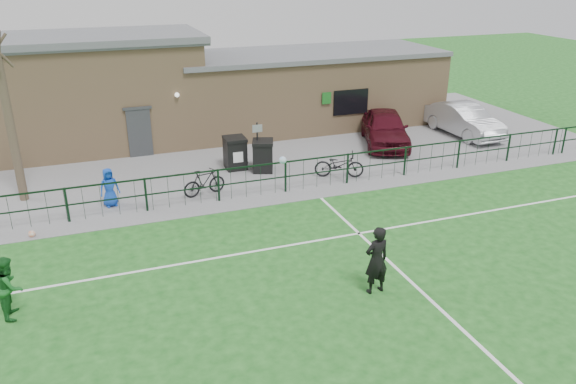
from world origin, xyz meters
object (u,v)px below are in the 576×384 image
object	(u,v)px
wheelie_bin_right	(263,157)
bicycle_e	(339,165)
sign_post	(257,147)
spectator_child	(109,187)
bicycle_d	(204,182)
wheelie_bin_left	(235,154)
ball_ground	(32,234)
car_silver	(464,120)
outfield_player	(10,286)
car_maroon	(385,128)
bare_tree	(9,118)

from	to	relation	value
wheelie_bin_right	bicycle_e	bearing A→B (deg)	-14.62
sign_post	spectator_child	xyz separation A→B (m)	(-5.84, -1.67, -0.32)
spectator_child	bicycle_d	bearing A→B (deg)	-15.88
wheelie_bin_left	ball_ground	xyz separation A→B (m)	(-7.52, -3.84, -0.52)
ball_ground	car_silver	bearing A→B (deg)	13.66
outfield_player	ball_ground	xyz separation A→B (m)	(0.17, 4.29, -0.67)
sign_post	car_maroon	distance (m)	6.66
wheelie_bin_left	outfield_player	size ratio (longest dim) A/B	0.79
ball_ground	car_maroon	bearing A→B (deg)	17.19
spectator_child	sign_post	bearing A→B (deg)	2.70
wheelie_bin_left	ball_ground	world-z (taller)	wheelie_bin_left
sign_post	car_maroon	xyz separation A→B (m)	(6.52, 1.31, -0.21)
spectator_child	outfield_player	bearing A→B (deg)	-127.23
wheelie_bin_left	outfield_player	xyz separation A→B (m)	(-7.68, -8.13, 0.15)
wheelie_bin_right	bicycle_e	distance (m)	3.10
bare_tree	outfield_player	xyz separation A→B (m)	(0.25, -7.55, -2.22)
wheelie_bin_left	spectator_child	distance (m)	5.52
outfield_player	ball_ground	world-z (taller)	outfield_player
wheelie_bin_right	bicycle_d	world-z (taller)	wheelie_bin_right
sign_post	bicycle_e	distance (m)	3.35
bicycle_d	bicycle_e	bearing A→B (deg)	-103.19
spectator_child	ball_ground	bearing A→B (deg)	-160.03
wheelie_bin_left	spectator_child	world-z (taller)	spectator_child
bicycle_d	ball_ground	size ratio (longest dim) A/B	7.44
sign_post	car_silver	distance (m)	10.96
spectator_child	outfield_player	world-z (taller)	outfield_player
sign_post	ball_ground	distance (m)	8.97
bicycle_d	ball_ground	bearing A→B (deg)	91.15
wheelie_bin_right	spectator_child	size ratio (longest dim) A/B	0.86
sign_post	ball_ground	bearing A→B (deg)	-158.46
bicycle_e	spectator_child	xyz separation A→B (m)	(-8.60, 0.15, 0.18)
wheelie_bin_right	car_silver	distance (m)	10.80
car_silver	bicycle_e	world-z (taller)	car_silver
car_silver	car_maroon	bearing A→B (deg)	178.47
bicycle_e	car_maroon	bearing A→B (deg)	-27.35
car_maroon	car_silver	distance (m)	4.35
bare_tree	car_silver	distance (m)	19.77
wheelie_bin_left	spectator_child	xyz separation A→B (m)	(-5.05, -2.23, 0.07)
wheelie_bin_left	bare_tree	bearing A→B (deg)	-174.74
car_silver	spectator_child	world-z (taller)	car_silver
bicycle_d	ball_ground	xyz separation A→B (m)	(-5.73, -1.46, -0.40)
bare_tree	bicycle_e	distance (m)	11.88
spectator_child	outfield_player	distance (m)	6.46
spectator_child	bicycle_e	bearing A→B (deg)	-14.24
bicycle_e	outfield_player	distance (m)	12.62
ball_ground	sign_post	bearing A→B (deg)	21.54
bicycle_d	spectator_child	distance (m)	3.27
car_silver	sign_post	bearing A→B (deg)	-175.24
sign_post	car_silver	world-z (taller)	sign_post
wheelie_bin_left	outfield_player	world-z (taller)	outfield_player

